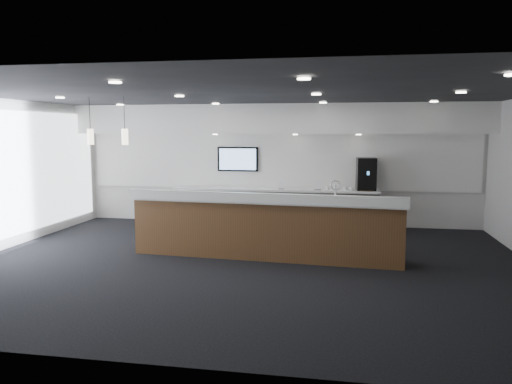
# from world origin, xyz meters

# --- Properties ---
(ground) EXTENTS (10.00, 10.00, 0.00)m
(ground) POSITION_xyz_m (0.00, 0.00, 0.00)
(ground) COLOR black
(ground) RESTS_ON ground
(ceiling) EXTENTS (10.00, 8.00, 0.02)m
(ceiling) POSITION_xyz_m (0.00, 0.00, 3.00)
(ceiling) COLOR black
(ceiling) RESTS_ON back_wall
(back_wall) EXTENTS (10.00, 0.02, 3.00)m
(back_wall) POSITION_xyz_m (0.00, 4.00, 1.50)
(back_wall) COLOR silver
(back_wall) RESTS_ON ground
(soffit_bulkhead) EXTENTS (10.00, 0.90, 0.70)m
(soffit_bulkhead) POSITION_xyz_m (0.00, 3.55, 2.65)
(soffit_bulkhead) COLOR white
(soffit_bulkhead) RESTS_ON back_wall
(alcove_panel) EXTENTS (9.80, 0.06, 1.40)m
(alcove_panel) POSITION_xyz_m (0.00, 3.97, 1.60)
(alcove_panel) COLOR white
(alcove_panel) RESTS_ON back_wall
(back_credenza) EXTENTS (5.06, 0.66, 0.95)m
(back_credenza) POSITION_xyz_m (-0.00, 3.64, 0.48)
(back_credenza) COLOR gray
(back_credenza) RESTS_ON ground
(wall_tv) EXTENTS (1.05, 0.08, 0.62)m
(wall_tv) POSITION_xyz_m (-1.00, 3.91, 1.65)
(wall_tv) COLOR black
(wall_tv) RESTS_ON back_wall
(pendant_left) EXTENTS (0.12, 0.12, 0.30)m
(pendant_left) POSITION_xyz_m (-2.40, 0.80, 2.25)
(pendant_left) COLOR beige
(pendant_left) RESTS_ON ceiling
(pendant_right) EXTENTS (0.12, 0.12, 0.30)m
(pendant_right) POSITION_xyz_m (-3.10, 0.80, 2.25)
(pendant_right) COLOR beige
(pendant_right) RESTS_ON ceiling
(ceiling_can_lights) EXTENTS (7.00, 5.00, 0.02)m
(ceiling_can_lights) POSITION_xyz_m (0.00, 0.00, 2.97)
(ceiling_can_lights) COLOR white
(ceiling_can_lights) RESTS_ON ceiling
(service_counter) EXTENTS (5.14, 1.20, 1.49)m
(service_counter) POSITION_xyz_m (0.26, 0.52, 0.58)
(service_counter) COLOR brown
(service_counter) RESTS_ON ground
(coffee_machine) EXTENTS (0.48, 0.60, 0.78)m
(coffee_machine) POSITION_xyz_m (2.20, 3.66, 1.34)
(coffee_machine) COLOR black
(coffee_machine) RESTS_ON back_credenza
(info_sign_left) EXTENTS (0.16, 0.03, 0.22)m
(info_sign_left) POSITION_xyz_m (0.17, 3.54, 1.06)
(info_sign_left) COLOR white
(info_sign_left) RESTS_ON back_credenza
(info_sign_right) EXTENTS (0.18, 0.02, 0.24)m
(info_sign_right) POSITION_xyz_m (1.06, 3.50, 1.07)
(info_sign_right) COLOR white
(info_sign_right) RESTS_ON back_credenza
(cup_0) EXTENTS (0.11, 0.11, 0.10)m
(cup_0) POSITION_xyz_m (1.86, 3.52, 1.00)
(cup_0) COLOR white
(cup_0) RESTS_ON back_credenza
(cup_1) EXTENTS (0.15, 0.15, 0.10)m
(cup_1) POSITION_xyz_m (1.72, 3.52, 1.00)
(cup_1) COLOR white
(cup_1) RESTS_ON back_credenza
(cup_2) EXTENTS (0.14, 0.14, 0.10)m
(cup_2) POSITION_xyz_m (1.58, 3.52, 1.00)
(cup_2) COLOR white
(cup_2) RESTS_ON back_credenza
(cup_3) EXTENTS (0.14, 0.14, 0.10)m
(cup_3) POSITION_xyz_m (1.44, 3.52, 1.00)
(cup_3) COLOR white
(cup_3) RESTS_ON back_credenza
(cup_4) EXTENTS (0.15, 0.15, 0.10)m
(cup_4) POSITION_xyz_m (1.30, 3.52, 1.00)
(cup_4) COLOR white
(cup_4) RESTS_ON back_credenza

